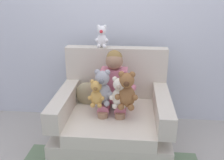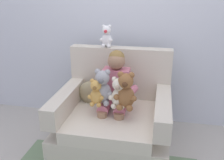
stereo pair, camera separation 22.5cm
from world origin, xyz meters
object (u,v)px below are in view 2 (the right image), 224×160
Objects in this scene: plush_cream at (119,93)px; plush_grey at (103,88)px; armchair at (114,119)px; throw_pillow at (91,93)px; plush_brown at (126,92)px; plush_honey at (96,93)px; plush_white_on_backrest at (107,37)px; seated_child at (115,89)px.

plush_grey is (-0.16, 0.05, 0.02)m from plush_cream.
armchair is 0.37m from throw_pillow.
plush_cream is at bearing 164.71° from plush_brown.
armchair is at bearing 123.96° from plush_brown.
plush_cream is at bearing -12.02° from plush_honey.
throw_pillow is (-0.34, 0.27, -0.15)m from plush_cream.
plush_white_on_backrest is at bearing 114.25° from plush_brown.
armchair reaches higher than plush_honey.
seated_child is at bearing -48.70° from plush_white_on_backrest.
plush_cream is 0.07m from plush_brown.
armchair is 4.60× the size of plush_white_on_backrest.
plush_cream reaches higher than plush_honey.
plush_honey is 0.08m from plush_grey.
plush_grey is (-0.09, -0.10, 0.37)m from armchair.
plush_grey is 0.97× the size of plush_brown.
plush_white_on_backrest is (-0.22, 0.49, 0.41)m from plush_cream.
plush_cream is at bearing -25.78° from plush_grey.
plush_white_on_backrest reaches higher than armchair.
plush_honey is (-0.14, -0.15, 0.34)m from armchair.
plush_honey is 1.10× the size of plush_white_on_backrest.
plush_cream is 1.13× the size of throw_pillow.
seated_child reaches higher than throw_pillow.
plush_white_on_backrest is (-0.28, 0.50, 0.39)m from plush_brown.
plush_grey is at bearing -131.98° from armchair.
seated_child is 0.19m from plush_cream.
armchair is at bearing -49.80° from plush_white_on_backrest.
plush_honey is 0.76× the size of plush_grey.
throw_pillow is at bearing -104.33° from plush_white_on_backrest.
plush_honey is 0.99× the size of throw_pillow.
throw_pillow is at bearing 104.40° from plush_honey.
seated_child reaches higher than plush_honey.
plush_grey is 1.46× the size of plush_white_on_backrest.
plush_honey is at bearing -179.51° from plush_cream.
armchair is 1.31× the size of seated_child.
plush_brown is at bearing -44.38° from plush_white_on_backrest.
plush_brown is at bearing -45.68° from seated_child.
plush_white_on_backrest is (-0.06, 0.44, 0.39)m from plush_grey.
plush_white_on_backrest is (-0.15, 0.34, 0.77)m from armchair.
plush_brown is (0.07, -0.01, 0.03)m from plush_cream.
plush_honey is 0.65m from plush_white_on_backrest.
armchair is 3.16× the size of plush_grey.
plush_grey is at bearing -115.74° from seated_child.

